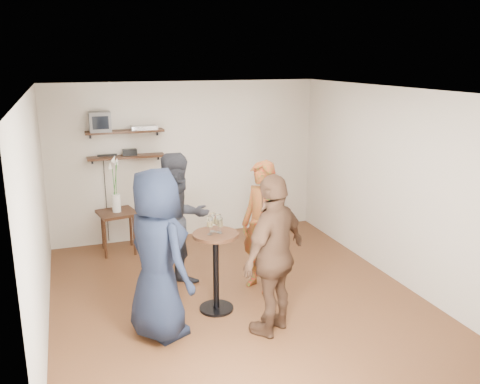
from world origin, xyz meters
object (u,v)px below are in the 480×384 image
object	(u,v)px
side_table	(117,218)
drinks_table	(216,261)
crt_monitor	(100,122)
person_brown	(274,255)
person_dark	(179,222)
person_plaid	(262,227)
person_navy	(158,255)
dvd_deck	(144,128)
radio	(130,152)

from	to	relation	value
side_table	drinks_table	xyz separation A→B (m)	(0.90, -2.33, 0.08)
crt_monitor	person_brown	bearing A→B (deg)	-65.59
side_table	person_dark	distance (m)	1.72
person_plaid	person_navy	bearing A→B (deg)	-91.17
dvd_deck	radio	xyz separation A→B (m)	(-0.24, 0.00, -0.38)
dvd_deck	radio	distance (m)	0.45
radio	side_table	size ratio (longest dim) A/B	0.33
drinks_table	person_navy	bearing A→B (deg)	-155.61
dvd_deck	side_table	distance (m)	1.48
crt_monitor	person_brown	xyz separation A→B (m)	(1.51, -3.32, -1.12)
radio	drinks_table	size ratio (longest dim) A/B	0.22
dvd_deck	drinks_table	world-z (taller)	dvd_deck
radio	person_brown	distance (m)	3.54
radio	person_navy	size ratio (longest dim) A/B	0.12
crt_monitor	dvd_deck	distance (m)	0.67
dvd_deck	person_dark	bearing A→B (deg)	-86.39
person_brown	radio	bearing A→B (deg)	-106.49
side_table	person_navy	distance (m)	2.70
crt_monitor	drinks_table	bearing A→B (deg)	-68.48
person_brown	drinks_table	bearing A→B (deg)	-90.00
drinks_table	person_plaid	size ratio (longest dim) A/B	0.57
dvd_deck	radio	world-z (taller)	dvd_deck
drinks_table	person_brown	distance (m)	0.86
crt_monitor	radio	xyz separation A→B (m)	(0.42, 0.00, -0.50)
side_table	drinks_table	world-z (taller)	drinks_table
drinks_table	person_dark	distance (m)	0.86
drinks_table	person_dark	size ratio (longest dim) A/B	0.54
dvd_deck	person_brown	size ratio (longest dim) A/B	0.22
side_table	person_plaid	world-z (taller)	person_plaid
crt_monitor	person_navy	world-z (taller)	crt_monitor
person_plaid	person_brown	bearing A→B (deg)	-41.09
dvd_deck	person_navy	distance (m)	3.15
person_navy	person_brown	xyz separation A→B (m)	(1.20, -0.33, -0.04)
person_plaid	radio	bearing A→B (deg)	-176.15
side_table	person_brown	size ratio (longest dim) A/B	0.37
person_navy	person_brown	size ratio (longest dim) A/B	1.04
dvd_deck	crt_monitor	bearing A→B (deg)	180.00
person_plaid	person_brown	distance (m)	1.07
person_navy	drinks_table	bearing A→B (deg)	-90.00
dvd_deck	person_brown	bearing A→B (deg)	-75.77
radio	side_table	world-z (taller)	radio
person_plaid	person_dark	xyz separation A→B (m)	(-0.99, 0.41, 0.05)
crt_monitor	person_dark	xyz separation A→B (m)	(0.78, -1.87, -1.11)
crt_monitor	radio	distance (m)	0.66
crt_monitor	radio	size ratio (longest dim) A/B	1.45
dvd_deck	person_dark	size ratio (longest dim) A/B	0.22
crt_monitor	drinks_table	size ratio (longest dim) A/B	0.33
person_dark	person_navy	distance (m)	1.21
drinks_table	person_brown	world-z (taller)	person_brown
dvd_deck	person_plaid	xyz separation A→B (m)	(1.11, -2.28, -1.04)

